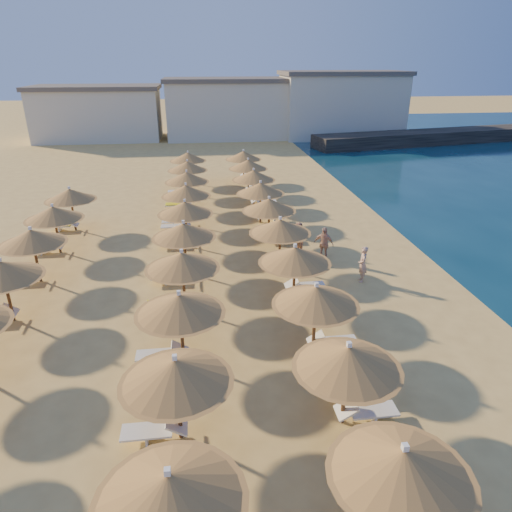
{
  "coord_description": "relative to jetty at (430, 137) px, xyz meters",
  "views": [
    {
      "loc": [
        -1.65,
        -14.76,
        9.5
      ],
      "look_at": [
        0.72,
        4.0,
        1.3
      ],
      "focal_mm": 32.0,
      "sensor_mm": 36.0,
      "label": 1
    }
  ],
  "objects": [
    {
      "name": "ground",
      "position": [
        -26.44,
        -38.62,
        -0.75
      ],
      "size": [
        220.0,
        220.0,
        0.0
      ],
      "primitive_type": "plane",
      "color": "#E5BC64",
      "rests_on": "ground"
    },
    {
      "name": "jetty",
      "position": [
        0.0,
        0.0,
        0.0
      ],
      "size": [
        30.21,
        9.67,
        1.5
      ],
      "primitive_type": "cube",
      "rotation": [
        0.0,
        0.0,
        0.19
      ],
      "color": "black",
      "rests_on": "ground"
    },
    {
      "name": "hotel_blocks",
      "position": [
        -23.49,
        7.54,
        2.95
      ],
      "size": [
        46.46,
        10.18,
        8.1
      ],
      "color": "beige",
      "rests_on": "ground"
    },
    {
      "name": "parasol_row_east",
      "position": [
        -24.4,
        -33.32,
        1.41
      ],
      "size": [
        2.99,
        37.71,
        2.69
      ],
      "color": "brown",
      "rests_on": "ground"
    },
    {
      "name": "parasol_row_west",
      "position": [
        -28.93,
        -33.32,
        1.41
      ],
      "size": [
        2.99,
        37.71,
        2.69
      ],
      "color": "brown",
      "rests_on": "ground"
    },
    {
      "name": "parasol_row_inland",
      "position": [
        -35.64,
        -35.06,
        1.41
      ],
      "size": [
        2.99,
        20.35,
        2.69
      ],
      "color": "brown",
      "rests_on": "ground"
    },
    {
      "name": "loungers",
      "position": [
        -28.13,
        -33.62,
        -0.41
      ],
      "size": [
        14.41,
        36.24,
        0.66
      ],
      "color": "white",
      "rests_on": "ground"
    },
    {
      "name": "beachgoer_c",
      "position": [
        -22.0,
        -32.57,
        0.13
      ],
      "size": [
        1.11,
        0.9,
        1.77
      ],
      "primitive_type": "imported",
      "rotation": [
        0.0,
        0.0,
        -0.54
      ],
      "color": "tan",
      "rests_on": "ground"
    },
    {
      "name": "beachgoer_a",
      "position": [
        -20.85,
        -35.15,
        0.1
      ],
      "size": [
        0.53,
        0.69,
        1.71
      ],
      "primitive_type": "imported",
      "rotation": [
        0.0,
        0.0,
        -1.78
      ],
      "color": "tan",
      "rests_on": "ground"
    },
    {
      "name": "beachgoer_b",
      "position": [
        -23.08,
        -31.6,
        0.1
      ],
      "size": [
        0.88,
        0.99,
        1.7
      ],
      "primitive_type": "imported",
      "rotation": [
        0.0,
        0.0,
        -1.24
      ],
      "color": "tan",
      "rests_on": "ground"
    }
  ]
}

